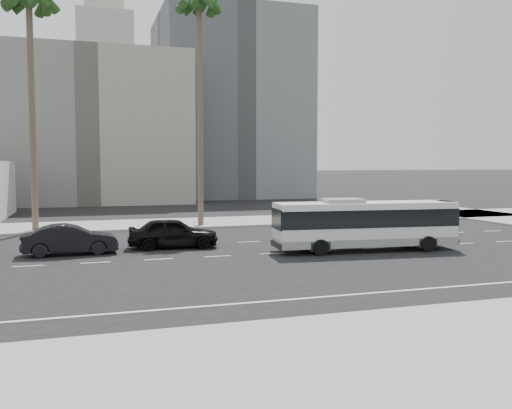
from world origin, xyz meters
name	(u,v)px	position (x,y,z in m)	size (l,w,h in m)	color
ground	(325,251)	(0.00, 0.00, 0.00)	(700.00, 700.00, 0.00)	black
sidewalk_north	(245,221)	(0.00, 15.50, 0.07)	(120.00, 7.00, 0.15)	gray
midrise_beige_west	(87,130)	(-12.00, 45.00, 9.00)	(24.00, 18.00, 18.00)	gray
midrise_gray_center	(228,108)	(8.00, 52.00, 13.00)	(20.00, 20.00, 26.00)	#56575C
civic_tower	(105,93)	(-2.00, 250.00, 38.83)	(42.00, 42.00, 129.00)	beige
highrise_right	(210,100)	(45.00, 230.00, 35.00)	(26.00, 26.00, 70.00)	slate
highrise_far	(243,117)	(70.00, 260.00, 30.00)	(22.00, 22.00, 60.00)	slate
city_bus	(365,223)	(2.15, -0.55, 1.51)	(10.16, 3.17, 2.87)	silver
car_a	(173,233)	(-7.71, 3.57, 0.86)	(5.03, 2.02, 1.71)	black
car_b	(70,240)	(-13.21, 2.92, 0.79)	(4.80, 1.68, 1.58)	black
palm_near	(199,7)	(-4.10, 13.45, 16.22)	(5.32, 5.32, 17.90)	brown
palm_mid	(29,5)	(-15.78, 13.84, 15.49)	(5.58, 5.58, 17.22)	brown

